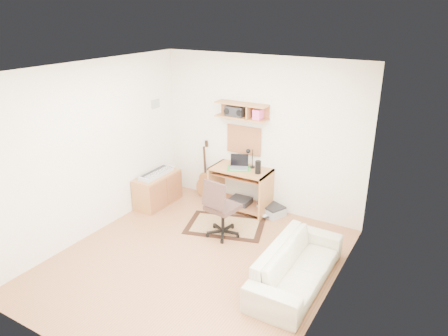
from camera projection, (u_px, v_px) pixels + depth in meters
The scene contains 22 objects.
floor at pixel (195, 261), 5.76m from camera, with size 3.60×4.00×0.01m, color #A36B44.
ceiling at pixel (189, 70), 4.82m from camera, with size 3.60×4.00×0.01m, color white.
back_wall at pixel (261, 135), 6.91m from camera, with size 3.60×0.01×2.60m, color #EEE6CF.
left_wall at pixel (92, 151), 6.14m from camera, with size 0.01×4.00×2.60m, color #EEE6CF.
right_wall at pixel (332, 206), 4.44m from camera, with size 0.01×4.00×2.60m, color #EEE6CF.
wall_shelf at pixel (242, 111), 6.80m from camera, with size 0.90×0.25×0.26m, color #B3753F.
cork_board at pixel (244, 140), 7.08m from camera, with size 0.64×0.03×0.49m, color tan.
wall_photo at pixel (156, 104), 7.19m from camera, with size 0.02×0.20×0.15m, color #4C8CBF.
desk at pixel (241, 189), 7.12m from camera, with size 1.00×0.55×0.75m, color #B3753F, non-canonical shape.
laptop at pixel (239, 162), 6.94m from camera, with size 0.30×0.30×0.23m, color silver, non-canonical shape.
speaker at pixel (258, 167), 6.74m from camera, with size 0.10×0.10×0.22m, color black.
desk_lamp at pixel (252, 158), 6.97m from camera, with size 0.11×0.11×0.34m, color black, non-canonical shape.
pencil_cup at pixel (259, 167), 6.91m from camera, with size 0.07×0.07×0.10m, color #325B97.
boombox at pixel (235, 111), 6.86m from camera, with size 0.32×0.15×0.16m, color black.
rug at pixel (225, 226), 6.68m from camera, with size 1.21×0.81×0.02m, color tan.
task_chair at pixel (223, 207), 6.24m from camera, with size 0.49×0.49×0.96m, color #3A2722, non-canonical shape.
cabinet at pixel (158, 189), 7.35m from camera, with size 0.40×0.90×0.55m, color #B3753F.
music_keyboard at pixel (157, 173), 7.24m from camera, with size 0.23×0.72×0.06m, color #B2B5BA.
guitar at pixel (204, 169), 7.57m from camera, with size 0.28×0.18×1.06m, color #995C2F, non-canonical shape.
waste_basket at pixel (152, 200), 7.23m from camera, with size 0.25×0.25×0.31m, color white.
printer at pixel (272, 210), 7.03m from camera, with size 0.41×0.32×0.16m, color #A5A8AA.
sofa at pixel (297, 259), 5.19m from camera, with size 1.75×0.51×0.68m, color beige.
Camera 1 is at (2.83, -4.03, 3.28)m, focal length 33.37 mm.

